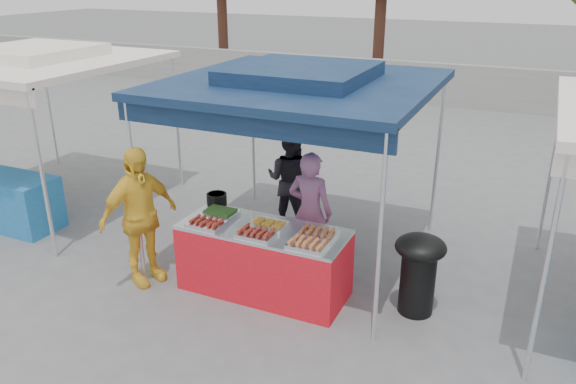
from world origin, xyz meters
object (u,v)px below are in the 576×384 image
at_px(vendor_table, 264,260).
at_px(vendor_woman, 310,212).
at_px(wok_burner, 419,267).
at_px(helper_man, 290,179).
at_px(cooking_pot, 217,199).
at_px(customer_person, 139,217).

height_order(vendor_table, vendor_woman, vendor_woman).
relative_size(vendor_table, vendor_woman, 1.25).
distance_m(wok_burner, helper_man, 2.69).
height_order(wok_burner, helper_man, helper_man).
relative_size(vendor_table, cooking_pot, 7.79).
bearing_deg(helper_man, vendor_woman, 124.20).
relative_size(vendor_table, helper_man, 1.29).
bearing_deg(wok_burner, vendor_table, 173.43).
height_order(helper_man, customer_person, customer_person).
bearing_deg(wok_burner, cooking_pot, 161.73).
bearing_deg(vendor_woman, customer_person, 32.67).
relative_size(cooking_pot, vendor_woman, 0.16).
distance_m(wok_burner, vendor_woman, 1.58).
relative_size(wok_burner, helper_man, 0.62).
xyz_separation_m(cooking_pot, vendor_woman, (1.14, 0.38, -0.13)).
relative_size(vendor_table, wok_burner, 2.08).
bearing_deg(vendor_woman, cooking_pot, 17.77).
bearing_deg(vendor_woman, helper_man, -55.22).
bearing_deg(wok_burner, vendor_woman, 146.71).
height_order(vendor_table, helper_man, helper_man).
xyz_separation_m(cooking_pot, helper_man, (0.40, 1.42, -0.15)).
relative_size(vendor_woman, customer_person, 0.91).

